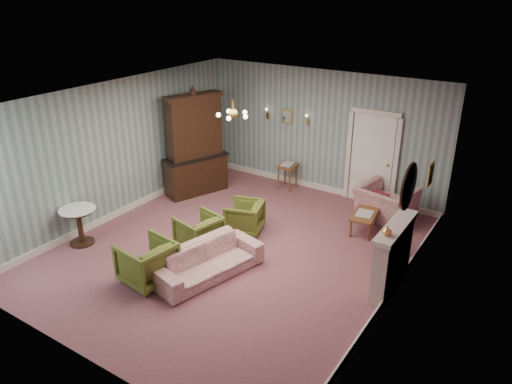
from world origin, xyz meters
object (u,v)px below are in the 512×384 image
Objects in this scene: olive_chair_b at (199,230)px; side_table_black at (397,244)px; pedestal_table at (80,226)px; coffee_table at (364,222)px; olive_chair_a at (147,260)px; sofa_chintz at (208,255)px; wingback_chair at (386,198)px; fireplace at (392,257)px; olive_chair_c at (244,215)px; dresser at (195,142)px.

olive_chair_b reaches higher than side_table_black.
pedestal_table is (-2.02, -1.12, 0.00)m from olive_chair_b.
olive_chair_a is at bearing -122.80° from coffee_table.
coffee_table is (1.66, 2.98, -0.18)m from sofa_chintz.
fireplace reaches higher than wingback_chair.
olive_chair_a is 1.16× the size of olive_chair_c.
wingback_chair is at bearing 78.73° from coffee_table.
olive_chair_c is 2.50m from dresser.
olive_chair_c is 3.16m from fireplace.
dresser is (-4.28, -1.08, 0.78)m from wingback_chair.
fireplace is (3.49, 0.72, 0.21)m from olive_chair_b.
olive_chair_c is at bearing -166.57° from side_table_black.
dresser is 4.80× the size of side_table_black.
olive_chair_a is at bearing -25.60° from olive_chair_c.
wingback_chair is 1.50× the size of pedestal_table.
dresser is (-1.73, 3.41, 0.86)m from olive_chair_a.
side_table_black is (0.74, -1.40, -0.23)m from wingback_chair.
wingback_chair is (2.19, 2.10, 0.14)m from olive_chair_c.
coffee_table is at bearing 124.25° from fireplace.
olive_chair_b is 0.97m from sofa_chintz.
wingback_chair is at bearing 117.71° from side_table_black.
fireplace is at bearing 114.61° from olive_chair_b.
wingback_chair is 4.48m from dresser.
olive_chair_a is at bearing 148.80° from sofa_chintz.
fireplace reaches higher than olive_chair_b.
wingback_chair is at bearing 111.44° from fireplace.
olive_chair_a is 1.04× the size of coffee_table.
pedestal_table reaches higher than coffee_table.
wingback_chair is 2.13× the size of side_table_black.
olive_chair_c is 0.36× the size of sofa_chintz.
olive_chair_b is 0.99× the size of pedestal_table.
sofa_chintz is 3.73× the size of side_table_black.
fireplace reaches higher than side_table_black.
olive_chair_b is 2.83m from dresser.
coffee_table is 1.51× the size of side_table_black.
sofa_chintz is 2.47× the size of coffee_table.
sofa_chintz is 2.79m from pedestal_table.
olive_chair_a is 2.42m from olive_chair_c.
sofa_chintz is (0.73, 0.72, -0.03)m from olive_chair_a.
coffee_table is (2.39, 2.34, -0.17)m from olive_chair_b.
olive_chair_b is 4.03m from wingback_chair.
olive_chair_a is at bearing 13.17° from olive_chair_b.
olive_chair_b reaches higher than coffee_table.
dresser reaches higher than olive_chair_c.
sofa_chintz reaches higher than coffee_table.
olive_chair_b is at bearing 62.00° from wingback_chair.
coffee_table is at bearing 154.84° from olive_chair_a.
sofa_chintz is 3.42m from coffee_table.
wingback_chair is 6.24m from pedestal_table.
olive_chair_a is at bearing -42.13° from dresser.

